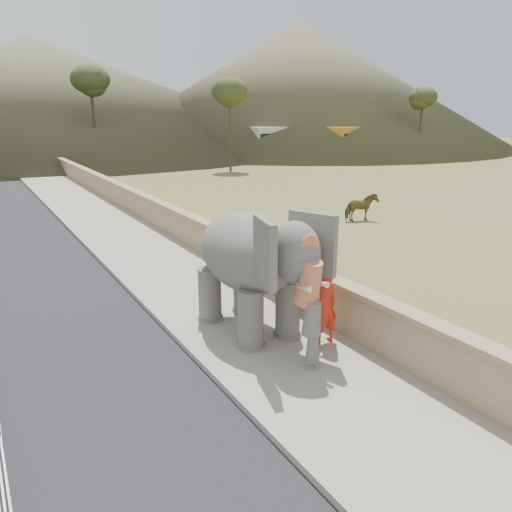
# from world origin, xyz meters

# --- Properties ---
(ground) EXTENTS (160.00, 160.00, 0.00)m
(ground) POSITION_xyz_m (0.00, 0.00, 0.00)
(ground) COLOR olive
(ground) RESTS_ON ground
(walkway) EXTENTS (3.00, 120.00, 0.15)m
(walkway) POSITION_xyz_m (0.00, 10.00, 0.07)
(walkway) COLOR #9E9687
(walkway) RESTS_ON ground
(parapet) EXTENTS (0.30, 120.00, 1.10)m
(parapet) POSITION_xyz_m (1.65, 10.00, 0.55)
(parapet) COLOR tan
(parapet) RESTS_ON ground
(cow) EXTENTS (1.49, 0.84, 1.19)m
(cow) POSITION_xyz_m (9.75, 9.42, 0.59)
(cow) COLOR brown
(cow) RESTS_ON ground
(distant_car) EXTENTS (4.55, 2.98, 1.44)m
(distant_car) POSITION_xyz_m (18.65, 35.42, 0.72)
(distant_car) COLOR silver
(distant_car) RESTS_ON ground
(bus_white) EXTENTS (11.21, 3.75, 3.10)m
(bus_white) POSITION_xyz_m (24.96, 35.03, 1.55)
(bus_white) COLOR silver
(bus_white) RESTS_ON ground
(bus_orange) EXTENTS (11.28, 4.89, 3.10)m
(bus_orange) POSITION_xyz_m (30.99, 32.64, 1.55)
(bus_orange) COLOR orange
(bus_orange) RESTS_ON ground
(hill_right) EXTENTS (56.00, 56.00, 16.00)m
(hill_right) POSITION_xyz_m (36.00, 52.00, 8.00)
(hill_right) COLOR brown
(hill_right) RESTS_ON ground
(hill_far) EXTENTS (80.00, 80.00, 14.00)m
(hill_far) POSITION_xyz_m (5.00, 70.00, 7.00)
(hill_far) COLOR brown
(hill_far) RESTS_ON ground
(elephant_and_man) EXTENTS (2.25, 3.71, 2.60)m
(elephant_and_man) POSITION_xyz_m (0.02, 1.98, 1.44)
(elephant_and_man) COLOR slate
(elephant_and_man) RESTS_ON ground
(trees) EXTENTS (48.16, 41.70, 9.10)m
(trees) POSITION_xyz_m (0.57, 30.70, 3.94)
(trees) COLOR #473828
(trees) RESTS_ON ground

